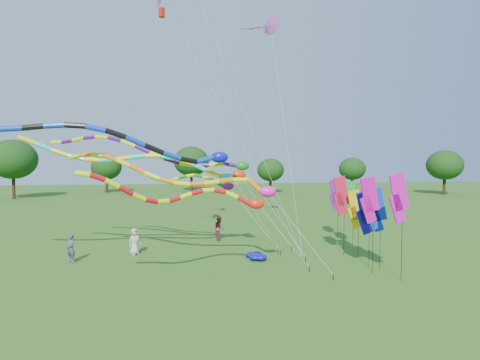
{
  "coord_description": "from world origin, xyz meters",
  "views": [
    {
      "loc": [
        -4.41,
        -18.52,
        6.03
      ],
      "look_at": [
        -1.1,
        4.71,
        4.8
      ],
      "focal_mm": 30.0,
      "sensor_mm": 36.0,
      "label": 1
    }
  ],
  "objects": [
    {
      "name": "person_a",
      "position": [
        -7.46,
        7.15,
        0.84
      ],
      "size": [
        0.97,
        0.92,
        1.68
      ],
      "primitive_type": "imported",
      "rotation": [
        0.0,
        0.0,
        0.64
      ],
      "color": "beige",
      "rests_on": "ground"
    },
    {
      "name": "banner_pole_orange",
      "position": [
        6.05,
        4.69,
        2.94
      ],
      "size": [
        1.16,
        0.26,
        4.2
      ],
      "rotation": [
        0.0,
        0.0,
        0.15
      ],
      "color": "black",
      "rests_on": "ground"
    },
    {
      "name": "tube_kite_red",
      "position": [
        -3.7,
        0.29,
        4.28
      ],
      "size": [
        10.8,
        3.51,
        6.03
      ],
      "rotation": [
        0.0,
        0.0,
        0.26
      ],
      "color": "black",
      "rests_on": "ground"
    },
    {
      "name": "tube_kite_green",
      "position": [
        -4.44,
        8.65,
        4.78
      ],
      "size": [
        11.09,
        4.56,
        6.59
      ],
      "rotation": [
        0.0,
        0.0,
        -0.38
      ],
      "color": "black",
      "rests_on": "ground"
    },
    {
      "name": "person_c",
      "position": [
        -1.78,
        10.85,
        0.9
      ],
      "size": [
        0.75,
        0.93,
        1.8
      ],
      "primitive_type": "imported",
      "rotation": [
        0.0,
        0.0,
        1.66
      ],
      "color": "#8B3243",
      "rests_on": "ground"
    },
    {
      "name": "tube_kite_cyan",
      "position": [
        -5.82,
        6.33,
        5.77
      ],
      "size": [
        16.2,
        1.17,
        7.94
      ],
      "rotation": [
        0.0,
        0.0,
        0.06
      ],
      "color": "black",
      "rests_on": "ground"
    },
    {
      "name": "tube_kite_orange",
      "position": [
        -4.1,
        3.28,
        5.05
      ],
      "size": [
        13.67,
        5.76,
        7.0
      ],
      "rotation": [
        0.0,
        0.0,
        -0.41
      ],
      "color": "black",
      "rests_on": "ground"
    },
    {
      "name": "tube_kite_purple",
      "position": [
        -5.6,
        6.52,
        6.33
      ],
      "size": [
        15.36,
        5.29,
        8.15
      ],
      "rotation": [
        0.0,
        0.0,
        -0.31
      ],
      "color": "black",
      "rests_on": "ground"
    },
    {
      "name": "delta_kite_high_c",
      "position": [
        2.12,
        11.11,
        15.94
      ],
      "size": [
        3.23,
        8.12,
        17.24
      ],
      "rotation": [
        0.0,
        0.0,
        0.69
      ],
      "color": "black",
      "rests_on": "ground"
    },
    {
      "name": "banner_pole_red",
      "position": [
        5.28,
        5.06,
        3.75
      ],
      "size": [
        1.16,
        0.23,
        5.02
      ],
      "rotation": [
        0.0,
        0.0,
        0.13
      ],
      "color": "black",
      "rests_on": "ground"
    },
    {
      "name": "banner_pole_blue_b",
      "position": [
        6.08,
        2.07,
        3.23
      ],
      "size": [
        1.14,
        0.37,
        4.5
      ],
      "rotation": [
        0.0,
        0.0,
        -0.25
      ],
      "color": "black",
      "rests_on": "ground"
    },
    {
      "name": "banner_pole_green",
      "position": [
        6.89,
        7.29,
        3.29
      ],
      "size": [
        1.12,
        0.45,
        4.55
      ],
      "rotation": [
        0.0,
        0.0,
        0.33
      ],
      "color": "black",
      "rests_on": "ground"
    },
    {
      "name": "person_b",
      "position": [
        -10.88,
        5.63,
        0.85
      ],
      "size": [
        0.72,
        0.73,
        1.69
      ],
      "primitive_type": "imported",
      "rotation": [
        0.0,
        0.0,
        -0.81
      ],
      "color": "#414A5B",
      "rests_on": "ground"
    },
    {
      "name": "ground",
      "position": [
        0.0,
        0.0,
        0.0
      ],
      "size": [
        160.0,
        160.0,
        0.0
      ],
      "primitive_type": "plane",
      "color": "#2A5917",
      "rests_on": "ground"
    },
    {
      "name": "tube_kite_blue",
      "position": [
        -7.56,
        3.94,
        6.9
      ],
      "size": [
        17.71,
        2.84,
        8.78
      ],
      "rotation": [
        0.0,
        0.0,
        0.18
      ],
      "color": "black",
      "rests_on": "ground"
    },
    {
      "name": "tree_ring",
      "position": [
        0.59,
        1.15,
        5.25
      ],
      "size": [
        116.99,
        118.42,
        9.11
      ],
      "color": "#382314",
      "rests_on": "ground"
    },
    {
      "name": "banner_pole_blue_a",
      "position": [
        5.6,
        2.36,
        3.06
      ],
      "size": [
        1.16,
        0.1,
        4.32
      ],
      "rotation": [
        0.0,
        0.0,
        -0.02
      ],
      "color": "black",
      "rests_on": "ground"
    },
    {
      "name": "banner_pole_magenta_b",
      "position": [
        5.96,
        -0.42,
        4.12
      ],
      "size": [
        1.16,
        0.27,
        5.39
      ],
      "rotation": [
        0.0,
        0.0,
        0.17
      ],
      "color": "black",
      "rests_on": "ground"
    },
    {
      "name": "banner_pole_violet",
      "position": [
        6.95,
        10.2,
        3.31
      ],
      "size": [
        1.14,
        0.39,
        4.57
      ],
      "rotation": [
        0.0,
        0.0,
        0.28
      ],
      "color": "black",
      "rests_on": "ground"
    },
    {
      "name": "banner_pole_magenta_a",
      "position": [
        5.24,
        1.17,
        3.88
      ],
      "size": [
        1.16,
        0.2,
        5.14
      ],
      "rotation": [
        0.0,
        0.0,
        0.1
      ],
      "color": "black",
      "rests_on": "ground"
    },
    {
      "name": "blue_nylon_heap",
      "position": [
        -0.13,
        5.01,
        0.2
      ],
      "size": [
        1.58,
        1.38,
        0.42
      ],
      "color": "#0C0FA5",
      "rests_on": "ground"
    }
  ]
}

